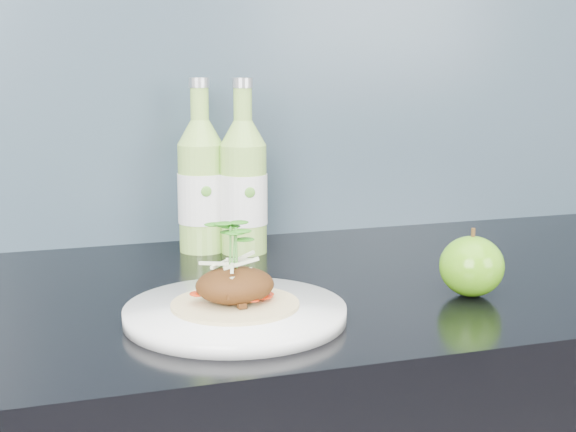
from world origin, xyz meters
name	(u,v)px	position (x,y,z in m)	size (l,w,h in m)	color
subway_backsplash	(235,14)	(0.00, 1.99, 1.25)	(4.00, 0.02, 0.70)	slate
dinner_plate	(235,313)	(-0.11, 1.57, 0.91)	(0.32, 0.32, 0.02)	white
pork_taco	(235,281)	(-0.11, 1.57, 0.94)	(0.14, 0.14, 0.09)	tan
green_apple	(472,266)	(0.18, 1.57, 0.94)	(0.09, 0.09, 0.08)	#39810E
cider_bottle_left	(201,186)	(-0.08, 1.90, 1.00)	(0.07, 0.07, 0.25)	#94C753
cider_bottle_right	(244,187)	(-0.02, 1.87, 1.00)	(0.08, 0.08, 0.25)	#91C351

